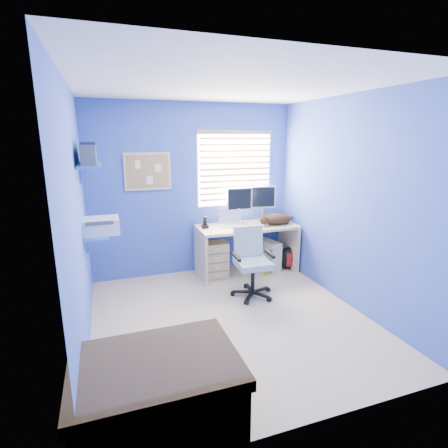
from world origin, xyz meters
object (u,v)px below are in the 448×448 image
object	(u,v)px
cat	(277,219)
desk	(247,249)
tower_pc	(268,254)
laptop	(231,219)
office_chair	(252,271)

from	to	relation	value
cat	desk	bearing A→B (deg)	156.73
cat	tower_pc	distance (m)	0.62
desk	tower_pc	world-z (taller)	desk
desk	laptop	size ratio (longest dim) A/B	4.46
desk	cat	world-z (taller)	cat
desk	tower_pc	xyz separation A→B (m)	(0.39, 0.05, -0.14)
laptop	office_chair	bearing A→B (deg)	-80.29
desk	cat	size ratio (longest dim) A/B	3.20
office_chair	cat	bearing A→B (deg)	43.43
cat	tower_pc	xyz separation A→B (m)	(-0.06, 0.14, -0.60)
laptop	cat	size ratio (longest dim) A/B	0.72
desk	laptop	distance (m)	0.54
laptop	cat	bearing A→B (deg)	-1.52
office_chair	tower_pc	bearing A→B (deg)	51.51
desk	cat	distance (m)	0.64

